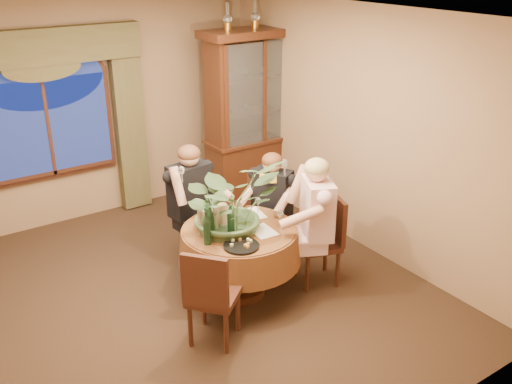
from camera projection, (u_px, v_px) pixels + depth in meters
floor at (191, 295)px, 5.94m from camera, size 5.00×5.00×0.00m
wall_back at (93, 111)px, 7.28m from camera, size 4.50×0.00×4.50m
wall_right at (359, 130)px, 6.54m from camera, size 0.00×5.00×5.00m
ceiling at (176, 16)px, 4.83m from camera, size 5.00×5.00×0.00m
window at (48, 128)px, 6.96m from camera, size 1.62×0.10×1.32m
arched_transom at (39, 64)px, 6.65m from camera, size 1.60×0.06×0.44m
drapery_right at (130, 125)px, 7.50m from camera, size 0.38×0.14×2.32m
swag_valance at (38, 47)px, 6.51m from camera, size 2.45×0.16×0.42m
dining_table at (240, 261)px, 5.83m from camera, size 1.62×1.62×0.75m
china_cabinet at (255, 118)px, 7.79m from camera, size 1.46×0.58×2.37m
oil_lamp_left at (227, 17)px, 7.04m from camera, size 0.11×0.11×0.34m
oil_lamp_center at (255, 15)px, 7.25m from camera, size 0.11×0.11×0.34m
oil_lamp_right at (281, 13)px, 7.47m from camera, size 0.11×0.11×0.34m
chair_right at (318, 241)px, 6.00m from camera, size 0.53×0.53×0.96m
chair_back_right at (261, 219)px, 6.49m from camera, size 0.59×0.59×0.96m
chair_back at (200, 220)px, 6.47m from camera, size 0.43×0.43×0.96m
chair_front_left at (214, 294)px, 5.10m from camera, size 0.59×0.59×0.96m
person_pink at (316, 225)px, 5.80m from camera, size 0.66×0.68×1.46m
person_back at (190, 206)px, 6.27m from camera, size 0.57×0.53×1.43m
person_scarf at (272, 208)px, 6.34m from camera, size 0.61×0.62×1.32m
stoneware_vase at (223, 215)px, 5.68m from camera, size 0.13×0.13×0.25m
centerpiece_plant at (229, 169)px, 5.47m from camera, size 0.99×1.10×0.86m
olive_bowl at (243, 228)px, 5.64m from camera, size 0.17×0.17×0.05m
cheese_platter at (241, 246)px, 5.33m from camera, size 0.34×0.34×0.02m
wine_bottle_0 at (214, 217)px, 5.56m from camera, size 0.07×0.07×0.33m
wine_bottle_1 at (207, 228)px, 5.33m from camera, size 0.07×0.07×0.33m
wine_bottle_2 at (208, 214)px, 5.60m from camera, size 0.07×0.07×0.33m
wine_bottle_3 at (210, 222)px, 5.45m from camera, size 0.07×0.07×0.33m
wine_bottle_4 at (231, 221)px, 5.48m from camera, size 0.07×0.07×0.33m
wine_bottle_5 at (201, 218)px, 5.52m from camera, size 0.07×0.07×0.33m
tasting_paper_0 at (263, 231)px, 5.63m from camera, size 0.23×0.31×0.00m
tasting_paper_1 at (253, 214)px, 5.99m from camera, size 0.26×0.33×0.00m
wine_glass_person_pink at (280, 218)px, 5.71m from camera, size 0.07×0.07×0.18m
wine_glass_person_back at (214, 208)px, 5.93m from camera, size 0.07×0.07×0.18m
wine_glass_person_scarf at (258, 205)px, 5.98m from camera, size 0.07×0.07×0.18m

